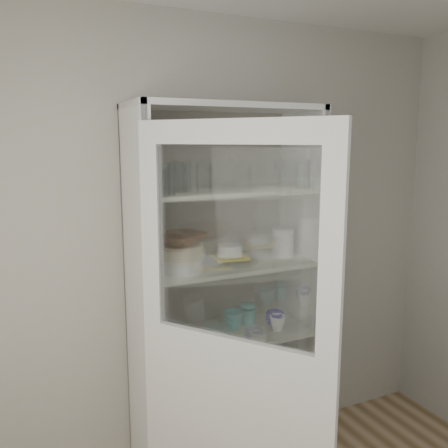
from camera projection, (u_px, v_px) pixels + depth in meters
name	position (u px, v px, depth m)	size (l,w,h in m)	color
wall_back	(175.00, 250.00, 2.69)	(3.60, 0.02, 2.60)	#B1AC99
pantry_cabinet	(219.00, 314.00, 2.69)	(1.00, 0.45, 2.10)	silver
cupboard_door	(233.00, 387.00, 2.03)	(0.57, 0.75, 2.00)	silver
tumbler_0	(162.00, 180.00, 2.19)	(0.08, 0.08, 0.15)	silver
tumbler_1	(168.00, 182.00, 2.20)	(0.06, 0.06, 0.13)	silver
tumbler_2	(204.00, 178.00, 2.32)	(0.07, 0.07, 0.15)	silver
tumbler_3	(245.00, 179.00, 2.40)	(0.06, 0.06, 0.13)	silver
tumbler_4	(231.00, 179.00, 2.35)	(0.07, 0.07, 0.13)	silver
tumbler_5	(302.00, 174.00, 2.55)	(0.08, 0.08, 0.15)	silver
tumbler_6	(303.00, 174.00, 2.55)	(0.08, 0.08, 0.15)	silver
tumbler_7	(184.00, 177.00, 2.38)	(0.08, 0.08, 0.15)	silver
tumbler_8	(181.00, 178.00, 2.36)	(0.07, 0.07, 0.14)	silver
tumbler_9	(177.00, 177.00, 2.36)	(0.07, 0.07, 0.15)	silver
goblet_0	(156.00, 174.00, 2.45)	(0.07, 0.07, 0.17)	silver
goblet_1	(175.00, 173.00, 2.50)	(0.07, 0.07, 0.17)	silver
goblet_2	(234.00, 171.00, 2.61)	(0.08, 0.08, 0.18)	silver
goblet_3	(279.00, 170.00, 2.76)	(0.08, 0.08, 0.17)	silver
plate_stack_front	(182.00, 264.00, 2.40)	(0.22, 0.22, 0.07)	white
plate_stack_back	(188.00, 256.00, 2.60)	(0.20, 0.20, 0.06)	white
cream_bowl	(181.00, 251.00, 2.39)	(0.22, 0.22, 0.07)	beige
terracotta_bowl	(181.00, 239.00, 2.38)	(0.24, 0.24, 0.06)	brown
glass_platter	(230.00, 259.00, 2.60)	(0.32, 0.32, 0.02)	silver
yellow_trivet	(230.00, 257.00, 2.60)	(0.18, 0.18, 0.01)	yellow
white_ramekin	(230.00, 250.00, 2.60)	(0.14, 0.14, 0.06)	white
grey_bowl_stack	(283.00, 242.00, 2.72)	(0.13, 0.13, 0.16)	silver
mug_blue	(275.00, 319.00, 2.72)	(0.11, 0.11, 0.09)	#140D95
mug_teal	(234.00, 320.00, 2.68)	(0.11, 0.11, 0.11)	teal
mug_white	(278.00, 323.00, 2.66)	(0.09, 0.09, 0.08)	white
teal_jar	(248.00, 314.00, 2.76)	(0.09, 0.09, 0.11)	teal
measuring_cups	(205.00, 336.00, 2.53)	(0.11, 0.11, 0.04)	silver
white_canister	(158.00, 329.00, 2.52)	(0.11, 0.11, 0.13)	white
cream_dish	(183.00, 404.00, 2.59)	(0.23, 0.23, 0.07)	beige
tin_box	(268.00, 385.00, 2.79)	(0.22, 0.16, 0.07)	#AEAEAE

